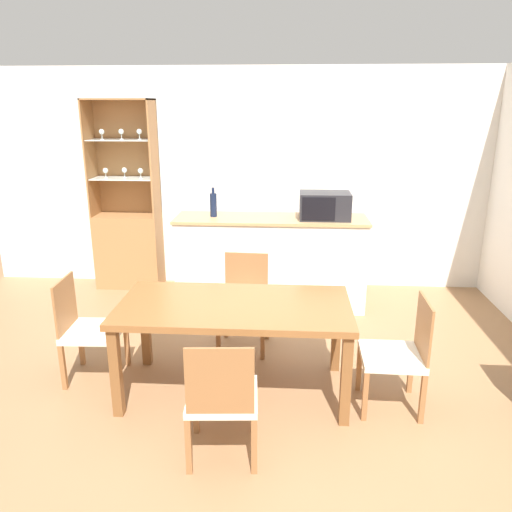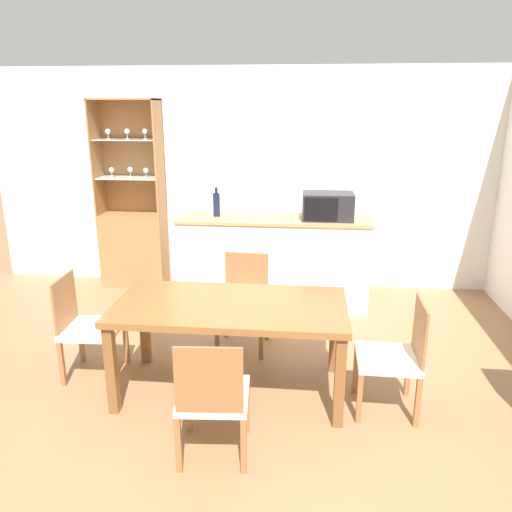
# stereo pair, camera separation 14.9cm
# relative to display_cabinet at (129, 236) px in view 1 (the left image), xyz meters

# --- Properties ---
(ground_plane) EXTENTS (18.00, 18.00, 0.00)m
(ground_plane) POSITION_rel_display_cabinet_xyz_m (1.66, -2.43, -0.62)
(ground_plane) COLOR #936B47
(wall_back) EXTENTS (6.80, 0.06, 2.55)m
(wall_back) POSITION_rel_display_cabinet_xyz_m (1.66, 0.20, 0.65)
(wall_back) COLOR white
(wall_back) RESTS_ON ground_plane
(kitchen_counter) EXTENTS (2.04, 0.58, 0.98)m
(kitchen_counter) POSITION_rel_display_cabinet_xyz_m (1.73, -0.50, -0.13)
(kitchen_counter) COLOR white
(kitchen_counter) RESTS_ON ground_plane
(display_cabinet) EXTENTS (0.76, 0.37, 2.20)m
(display_cabinet) POSITION_rel_display_cabinet_xyz_m (0.00, 0.00, 0.00)
(display_cabinet) COLOR #A37042
(display_cabinet) RESTS_ON ground_plane
(dining_table) EXTENTS (1.71, 0.87, 0.72)m
(dining_table) POSITION_rel_display_cabinet_xyz_m (1.52, -2.28, 0.02)
(dining_table) COLOR brown
(dining_table) RESTS_ON ground_plane
(dining_chair_side_left_far) EXTENTS (0.45, 0.45, 0.84)m
(dining_chair_side_left_far) POSITION_rel_display_cabinet_xyz_m (0.34, -2.15, -0.20)
(dining_chair_side_left_far) COLOR beige
(dining_chair_side_left_far) RESTS_ON ground_plane
(dining_chair_head_far) EXTENTS (0.45, 0.45, 0.84)m
(dining_chair_head_far) POSITION_rel_display_cabinet_xyz_m (1.53, -1.52, -0.20)
(dining_chair_head_far) COLOR beige
(dining_chair_head_far) RESTS_ON ground_plane
(dining_chair_head_near) EXTENTS (0.46, 0.46, 0.84)m
(dining_chair_head_near) POSITION_rel_display_cabinet_xyz_m (1.53, -3.04, -0.20)
(dining_chair_head_near) COLOR beige
(dining_chair_head_near) RESTS_ON ground_plane
(dining_chair_side_right_near) EXTENTS (0.44, 0.44, 0.84)m
(dining_chair_side_right_near) POSITION_rel_display_cabinet_xyz_m (2.71, -2.41, -0.20)
(dining_chair_side_right_near) COLOR beige
(dining_chair_side_right_near) RESTS_ON ground_plane
(microwave) EXTENTS (0.52, 0.37, 0.28)m
(microwave) POSITION_rel_display_cabinet_xyz_m (2.29, -0.52, 0.50)
(microwave) COLOR #232328
(microwave) RESTS_ON kitchen_counter
(wine_bottle) EXTENTS (0.07, 0.07, 0.31)m
(wine_bottle) POSITION_rel_display_cabinet_xyz_m (1.11, -0.50, 0.49)
(wine_bottle) COLOR #141E38
(wine_bottle) RESTS_ON kitchen_counter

